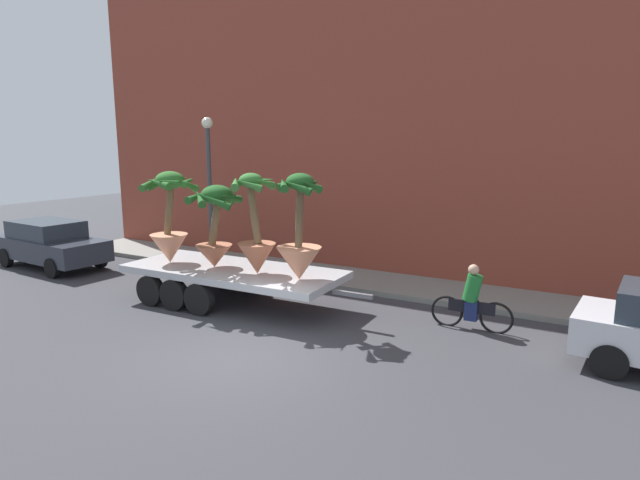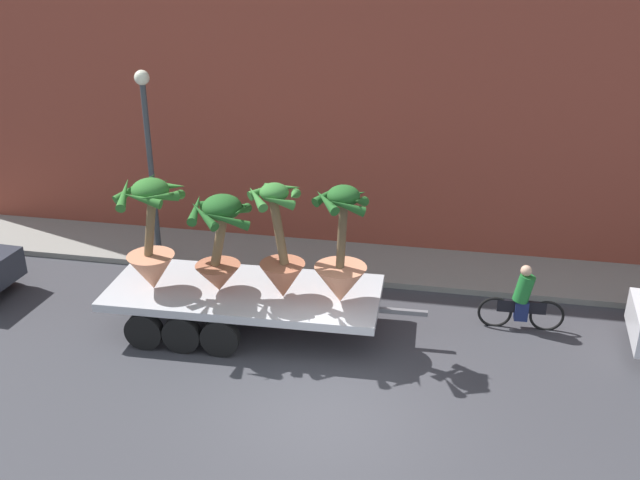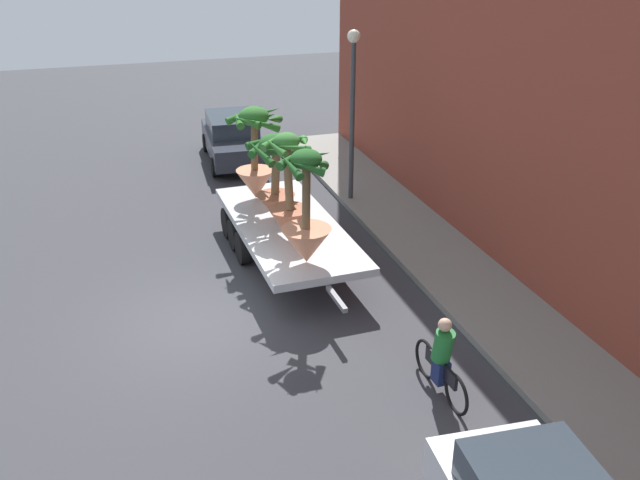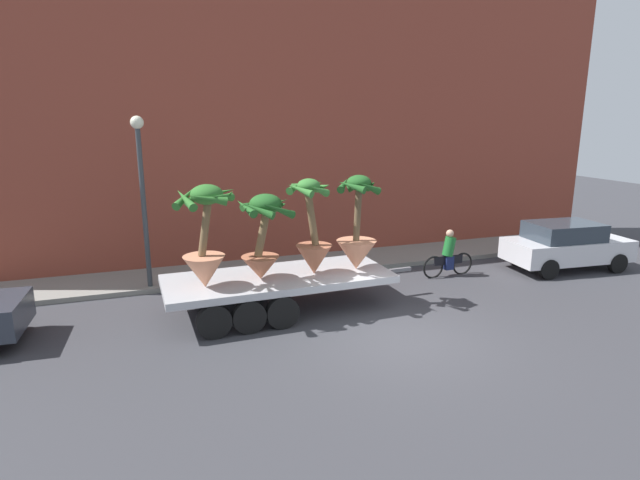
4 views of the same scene
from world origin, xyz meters
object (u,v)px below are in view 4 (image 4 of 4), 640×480
Objects in this scene: flatbed_trailer at (269,284)px; potted_palm_rear at (357,236)px; cyclist at (449,256)px; parked_car at (566,245)px; potted_palm_middle at (205,241)px; street_lamp at (142,180)px; potted_palm_front at (312,238)px; potted_palm_extra at (263,236)px.

flatbed_trailer is 2.71× the size of potted_palm_rear.
cyclist is 4.14m from parked_car.
parked_car is at bearing 5.13° from potted_palm_rear.
potted_palm_rear is at bearing -160.51° from cyclist.
potted_palm_middle reaches higher than parked_car.
potted_palm_rear is at bearing -29.24° from street_lamp.
potted_palm_middle is 0.60× the size of parked_car.
street_lamp reaches higher than potted_palm_rear.
flatbed_trailer is 1.63m from potted_palm_front.
potted_palm_front is 0.60× the size of parked_car.
potted_palm_middle is 1.15× the size of potted_palm_extra.
potted_palm_front is (-1.24, -0.02, 0.05)m from potted_palm_rear.
potted_palm_extra is (-0.16, -0.15, 1.31)m from flatbed_trailer.
cyclist is (5.00, 1.35, -1.26)m from potted_palm_front.
street_lamp is at bearing 150.76° from potted_palm_rear.
potted_palm_front is at bearing -164.88° from cyclist.
parked_car is at bearing 3.92° from potted_palm_extra.
potted_palm_middle is 0.99× the size of potted_palm_front.
street_lamp is (-2.72, 2.94, 1.16)m from potted_palm_extra.
potted_palm_rear is 3.96m from potted_palm_middle.
street_lamp reaches higher than cyclist.
potted_palm_rear reaches higher than potted_palm_extra.
potted_palm_middle is at bearing -175.75° from parked_car.
potted_palm_extra is at bearing -47.29° from street_lamp.
street_lamp reaches higher than parked_car.
potted_palm_extra reaches higher than parked_car.
potted_palm_extra reaches higher than cyclist.
potted_palm_rear is 0.52× the size of street_lamp.
potted_palm_rear is (2.37, -0.14, 1.12)m from flatbed_trailer.
potted_palm_front reaches higher than cyclist.
potted_palm_front is (2.71, 0.15, -0.18)m from potted_palm_middle.
flatbed_trailer is 1.65× the size of parked_car.
potted_palm_extra is (-2.53, -0.01, 0.19)m from potted_palm_rear.
potted_palm_middle is 0.51× the size of street_lamp.
cyclist is at bearing 15.12° from potted_palm_front.
flatbed_trailer is at bearing -176.84° from parked_car.
potted_palm_rear is 1.37× the size of cyclist.
flatbed_trailer is at bearing 11.17° from potted_palm_middle.
potted_palm_rear is 7.94m from parked_car.
street_lamp is at bearing 135.81° from flatbed_trailer.
flatbed_trailer is 2.10m from potted_palm_middle.
potted_palm_extra is at bearing -176.08° from parked_car.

